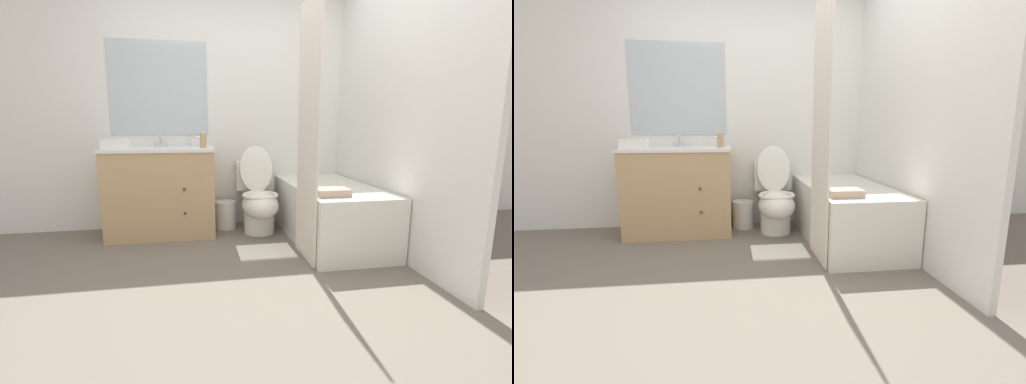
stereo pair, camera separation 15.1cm
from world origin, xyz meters
The scene contains 14 objects.
ground_plane centered at (0.00, 0.00, 0.00)m, with size 14.00×14.00×0.00m, color #6B6056.
wall_back centered at (-0.01, 1.66, 1.25)m, with size 8.00×0.06×2.50m.
wall_right centered at (1.27, 0.82, 1.25)m, with size 0.05×2.63×2.50m.
vanity_cabinet centered at (-0.72, 1.36, 0.45)m, with size 1.04×0.59×0.87m.
sink_faucet centered at (-0.72, 1.56, 0.91)m, with size 0.14×0.12×0.12m.
toilet centered at (0.25, 1.27, 0.33)m, with size 0.39×0.69×0.88m.
bathtub centered at (0.87, 0.91, 0.27)m, with size 0.72×1.45×0.53m.
shower_curtain centered at (0.50, 0.48, 1.01)m, with size 0.01×0.49×2.02m.
wastebasket centered at (-0.08, 1.45, 0.15)m, with size 0.23×0.23×0.29m.
tissue_box centered at (-0.34, 1.54, 0.92)m, with size 0.14×0.12×0.10m.
soap_dispenser centered at (-0.30, 1.34, 0.95)m, with size 0.06×0.06×0.17m.
hand_towel_folded centered at (-1.08, 1.18, 0.92)m, with size 0.23×0.14×0.09m.
bath_towel_folded centered at (0.68, 0.42, 0.56)m, with size 0.27×0.20×0.06m.
bath_mat centered at (0.20, 0.66, 0.01)m, with size 0.48×0.35×0.02m.
Camera 2 is at (-0.23, -2.13, 1.08)m, focal length 24.00 mm.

